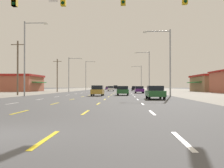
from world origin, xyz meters
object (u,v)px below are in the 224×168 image
Objects in this scene: hatchback_far_right_farther at (134,88)px; streetlight_right_row_0 at (167,58)px; sedan_far_right_nearest at (155,92)px; hatchback_center_turn_far at (111,89)px; hatchback_inner_right_farthest at (123,88)px; streetlight_left_row_0 at (27,54)px; sedan_far_right_midfar at (139,90)px; streetlight_left_row_2 at (87,74)px; streetlight_left_row_1 at (70,72)px; sedan_inner_left_distant_a at (108,88)px; suv_center_turn_distant_b at (116,87)px; streetlight_right_row_1 at (148,69)px; sedan_inner_right_mid at (123,91)px; hatchback_center_turn_near at (98,91)px; streetlight_right_row_2 at (140,76)px.

hatchback_far_right_farther is 48.67m from streetlight_right_row_0.
sedan_far_right_nearest is 9.59m from streetlight_right_row_0.
hatchback_center_turn_far and hatchback_inner_right_farthest have the same top height.
hatchback_center_turn_far is at bearing 77.60° from streetlight_left_row_0.
sedan_far_right_nearest and sedan_far_right_midfar have the same top height.
streetlight_left_row_2 reaches higher than streetlight_left_row_0.
streetlight_left_row_0 is (-13.34, -61.30, 5.18)m from hatchback_inner_right_farthest.
hatchback_center_turn_far and hatchback_far_right_farther have the same top height.
streetlight_left_row_1 is at bearing -126.58° from hatchback_center_turn_far.
streetlight_left_row_0 is at bearing -94.37° from sedan_inner_left_distant_a.
hatchback_center_turn_far reaches higher than sedan_far_right_midfar.
sedan_inner_left_distant_a is at bearing 105.93° from hatchback_far_right_farther.
suv_center_turn_distant_b is at bearing 96.40° from hatchback_inner_right_farthest.
hatchback_center_turn_far is 0.37× the size of streetlight_left_row_0.
suv_center_turn_distant_b is (-7.28, 101.28, 0.27)m from sedan_far_right_nearest.
sedan_inner_right_mid is at bearing -103.25° from streetlight_right_row_1.
sedan_far_right_midfar is 0.42× the size of streetlight_left_row_2.
sedan_far_right_midfar is 25.59m from hatchback_center_turn_far.
streetlight_left_row_1 is at bearing 180.00° from streetlight_right_row_1.
streetlight_left_row_2 reaches higher than hatchback_center_turn_near.
streetlight_left_row_2 is (-19.64, 31.48, 0.31)m from streetlight_right_row_1.
suv_center_turn_distant_b is (-0.04, 48.67, 0.24)m from hatchback_center_turn_far.
hatchback_center_turn_far is at bearing -85.32° from sedan_inner_left_distant_a.
suv_center_turn_distant_b reaches higher than sedan_far_right_midfar.
streetlight_left_row_1 reaches higher than sedan_inner_right_mid.
streetlight_right_row_2 is (6.14, 57.72, 4.46)m from sedan_inner_right_mid.
hatchback_center_turn_near is 61.43m from streetlight_right_row_2.
hatchback_far_right_farther is at bearing -74.07° from sedan_inner_left_distant_a.
streetlight_left_row_0 reaches higher than suv_center_turn_distant_b.
streetlight_left_row_2 reaches higher than streetlight_right_row_2.
sedan_inner_right_mid is 0.50× the size of streetlight_right_row_2.
suv_center_turn_distant_b is (-0.02, 90.78, 0.24)m from hatchback_center_turn_near.
streetlight_right_row_1 is (2.63, 39.50, 5.06)m from sedan_far_right_nearest.
sedan_far_right_midfar is at bearing -84.44° from suv_center_turn_distant_b.
sedan_far_right_nearest is 12.76m from hatchback_center_turn_near.
streetlight_right_row_2 is at bearing 90.08° from streetlight_right_row_1.
hatchback_center_turn_near is 30.88m from streetlight_left_row_1.
hatchback_center_turn_far is 48.67m from suv_center_turn_distant_b.
streetlight_left_row_1 reaches higher than sedan_far_right_nearest.
hatchback_inner_right_farthest is 0.38× the size of streetlight_right_row_1.
sedan_inner_left_distant_a is at bearing 98.78° from streetlight_right_row_0.
suv_center_turn_distant_b is at bearing 96.04° from streetlight_right_row_0.
streetlight_right_row_1 is (19.60, 0.00, 0.75)m from streetlight_left_row_1.
streetlight_right_row_2 is at bearing -71.96° from suv_center_turn_distant_b.
sedan_far_right_nearest is 0.51× the size of streetlight_left_row_1.
hatchback_inner_right_farthest is at bearing 77.72° from streetlight_left_row_0.
sedan_far_right_midfar is 41.45m from hatchback_inner_right_farthest.
hatchback_far_right_farther is 0.80× the size of suv_center_turn_distant_b.
streetlight_right_row_2 reaches higher than sedan_inner_right_mid.
hatchback_center_turn_far reaches higher than sedan_far_right_nearest.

